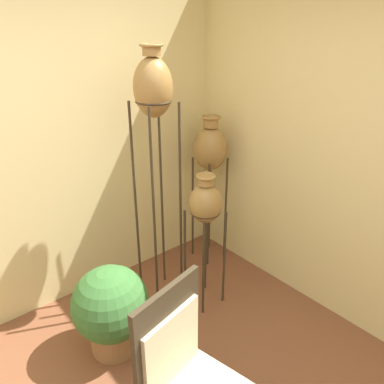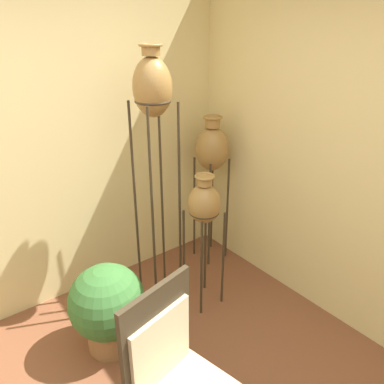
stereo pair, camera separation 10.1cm
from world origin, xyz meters
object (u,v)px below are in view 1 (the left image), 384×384
(vase_stand_medium, at_px, (210,150))
(chair, at_px, (191,380))
(vase_stand_short, at_px, (205,206))
(potted_plant, at_px, (111,308))
(vase_stand_tall, at_px, (153,96))

(vase_stand_medium, xyz_separation_m, chair, (-1.41, -1.41, -0.52))
(vase_stand_short, height_order, chair, vase_stand_short)
(vase_stand_medium, height_order, potted_plant, vase_stand_medium)
(vase_stand_medium, distance_m, potted_plant, 1.61)
(vase_stand_tall, distance_m, chair, 1.80)
(vase_stand_tall, relative_size, chair, 1.90)
(vase_stand_medium, relative_size, chair, 1.33)
(vase_stand_medium, height_order, vase_stand_short, vase_stand_medium)
(potted_plant, bearing_deg, vase_stand_medium, 18.71)
(chair, relative_size, potted_plant, 1.60)
(vase_stand_medium, relative_size, vase_stand_short, 1.24)
(vase_stand_short, xyz_separation_m, potted_plant, (-0.85, 0.03, -0.54))
(chair, xyz_separation_m, potted_plant, (0.06, 0.95, -0.24))
(vase_stand_short, relative_size, chair, 1.07)
(vase_stand_tall, distance_m, potted_plant, 1.52)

